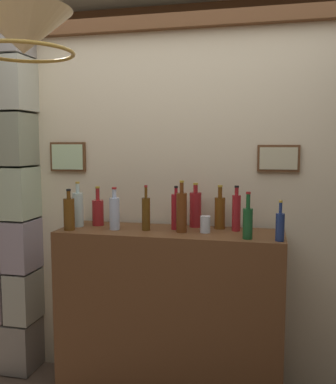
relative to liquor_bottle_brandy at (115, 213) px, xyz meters
The scene contains 17 objects.
panelled_rear_partition 0.52m from the liquor_bottle_brandy, 43.68° to the left, with size 3.64×0.15×2.69m.
stone_pillar 0.90m from the liquor_bottle_brandy, 167.29° to the left, with size 0.40×0.32×2.63m.
bar_shelf_unit 0.76m from the liquor_bottle_brandy, ahead, with size 1.41×0.43×1.12m, color brown.
liquor_bottle_brandy is the anchor object (origin of this frame).
liquor_bottle_amaro 0.43m from the liquor_bottle_brandy, ahead, with size 0.07×0.07×0.32m.
liquor_bottle_mezcal 0.29m from the liquor_bottle_brandy, 163.65° to the right, with size 0.07×0.07×0.26m.
liquor_bottle_whiskey 0.84m from the liquor_bottle_brandy, ahead, with size 0.06×0.06×0.27m.
liquor_bottle_tequila 0.19m from the liquor_bottle_brandy, 144.76° to the left, with size 0.08×0.08×0.26m.
liquor_bottle_vermouth 0.77m from the liquor_bottle_brandy, ahead, with size 0.05×0.05×0.28m.
liquor_bottle_scotch 0.27m from the liquor_bottle_brandy, behind, with size 0.07×0.07×0.30m.
liquor_bottle_port 1.02m from the liquor_bottle_brandy, ahead, with size 0.05×0.05×0.23m.
liquor_bottle_rye 0.67m from the liquor_bottle_brandy, 15.22° to the left, with size 0.07×0.07×0.28m.
liquor_bottle_sherry 0.20m from the liquor_bottle_brandy, ahead, with size 0.05×0.05×0.29m.
liquor_bottle_vodka 0.53m from the liquor_bottle_brandy, 22.47° to the left, with size 0.08×0.08×0.29m.
liquor_bottle_bourbon 0.39m from the liquor_bottle_brandy, 14.16° to the left, with size 0.06×0.06×0.28m.
glass_tumbler_rocks 0.58m from the liquor_bottle_brandy, ahead, with size 0.06×0.06×0.10m.
pendant_lamp 1.28m from the liquor_bottle_brandy, 92.12° to the right, with size 0.41×0.41×0.48m.
Camera 1 is at (0.59, -1.80, 1.66)m, focal length 40.47 mm.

